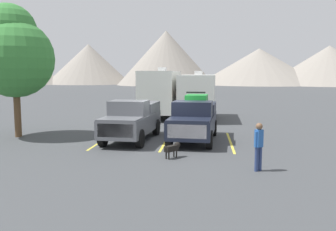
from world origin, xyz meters
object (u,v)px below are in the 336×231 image
at_px(camper_trailer_b, 198,94).
at_px(person_a, 259,143).
at_px(pickup_truck_a, 132,119).
at_px(camper_trailer_a, 161,91).
at_px(pickup_truck_b, 194,118).
at_px(dog, 173,148).

relative_size(camper_trailer_b, person_a, 4.36).
xyz_separation_m(camper_trailer_b, person_a, (2.47, -14.43, -0.92)).
height_order(pickup_truck_a, camper_trailer_a, camper_trailer_a).
bearing_deg(pickup_truck_b, camper_trailer_a, 107.52).
bearing_deg(pickup_truck_b, camper_trailer_b, 89.98).
relative_size(pickup_truck_a, person_a, 3.14).
height_order(pickup_truck_a, pickup_truck_b, pickup_truck_b).
bearing_deg(camper_trailer_a, person_a, -70.14).
xyz_separation_m(pickup_truck_b, person_a, (2.47, -5.70, -0.14)).
height_order(pickup_truck_b, dog, pickup_truck_b).
height_order(camper_trailer_a, dog, camper_trailer_a).
bearing_deg(pickup_truck_a, pickup_truck_b, 3.33).
bearing_deg(camper_trailer_a, dog, -80.70).
bearing_deg(camper_trailer_b, dog, -93.31).
distance_m(camper_trailer_a, camper_trailer_b, 2.92).
distance_m(pickup_truck_b, dog, 4.13).
relative_size(camper_trailer_b, dog, 10.05).
bearing_deg(pickup_truck_a, person_a, -44.14).
distance_m(pickup_truck_b, camper_trailer_b, 8.76).
bearing_deg(pickup_truck_a, camper_trailer_b, 70.18).
xyz_separation_m(pickup_truck_a, camper_trailer_b, (3.21, 8.91, 0.82)).
relative_size(pickup_truck_a, camper_trailer_b, 0.72).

